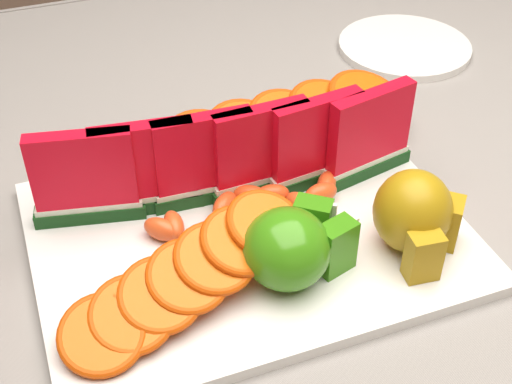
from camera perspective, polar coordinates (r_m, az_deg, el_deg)
table at (r=0.83m, az=1.87°, el=-3.89°), size 1.40×0.90×0.75m
tablecloth at (r=0.79m, az=1.96°, el=-0.59°), size 1.53×1.03×0.20m
platter at (r=0.68m, az=-0.58°, el=-3.43°), size 0.40×0.30×0.01m
apple_cluster at (r=0.61m, az=3.01°, el=-4.37°), size 0.11×0.09×0.07m
pear_cluster at (r=0.65m, az=12.63°, el=-1.77°), size 0.09×0.09×0.08m
side_plate at (r=1.02m, az=11.79°, el=11.32°), size 0.23×0.23×0.01m
watermelon_row at (r=0.69m, az=-1.89°, el=2.79°), size 0.39×0.07×0.10m
orange_fan_front at (r=0.59m, az=-5.45°, el=-6.71°), size 0.25×0.14×0.06m
orange_fan_back at (r=0.77m, az=-0.83°, el=5.04°), size 0.39×0.12×0.05m
tangerine_segments at (r=0.68m, az=-0.45°, el=-1.18°), size 0.21×0.07×0.02m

